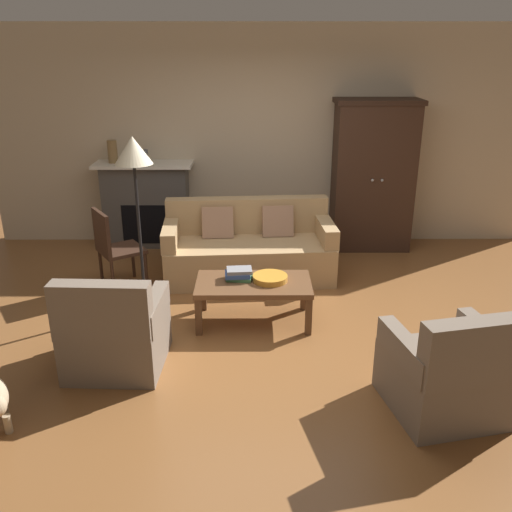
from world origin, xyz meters
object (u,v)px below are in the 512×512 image
object	(u,v)px
coffee_table	(254,287)
mantel_vase_slate	(143,156)
couch	(249,250)
floor_lamp	(134,161)
fireplace	(147,204)
book_stack	(239,274)
armchair_near_left	(115,333)
side_chair_wooden	(113,245)
armoire	(373,176)
armchair_near_right	(448,374)
fruit_bowl	(270,278)
mantel_vase_bronze	(113,152)

from	to	relation	value
coffee_table	mantel_vase_slate	bearing A→B (deg)	122.67
couch	floor_lamp	bearing A→B (deg)	-141.83
fireplace	coffee_table	world-z (taller)	fireplace
book_stack	armchair_near_left	size ratio (longest dim) A/B	0.31
armchair_near_left	side_chair_wooden	distance (m)	1.66
side_chair_wooden	floor_lamp	size ratio (longest dim) A/B	0.51
mantel_vase_slate	couch	bearing A→B (deg)	-37.51
fireplace	book_stack	xyz separation A→B (m)	(1.27, -2.16, -0.09)
floor_lamp	armoire	bearing A→B (deg)	34.39
floor_lamp	coffee_table	bearing A→B (deg)	-16.13
armoire	armchair_near_right	world-z (taller)	armoire
fireplace	book_stack	world-z (taller)	fireplace
fireplace	floor_lamp	xyz separation A→B (m)	(0.29, -1.90, 0.95)
fruit_bowl	floor_lamp	size ratio (longest dim) A/B	0.19
fireplace	book_stack	distance (m)	2.51
coffee_table	armchair_near_left	xyz separation A→B (m)	(-1.14, -0.81, -0.05)
couch	coffee_table	bearing A→B (deg)	-87.26
armchair_near_left	side_chair_wooden	xyz separation A→B (m)	(-0.38, 1.61, 0.20)
couch	book_stack	xyz separation A→B (m)	(-0.09, -1.10, 0.16)
fireplace	floor_lamp	world-z (taller)	floor_lamp
couch	coffee_table	xyz separation A→B (m)	(0.06, -1.16, 0.05)
fireplace	mantel_vase_slate	distance (m)	0.63
mantel_vase_slate	floor_lamp	distance (m)	1.93
armoire	couch	size ratio (longest dim) A/B	0.97
armoire	mantel_vase_slate	bearing A→B (deg)	178.83
fruit_bowl	floor_lamp	distance (m)	1.69
armoire	armchair_near_left	bearing A→B (deg)	-132.25
fireplace	armoire	world-z (taller)	armoire
book_stack	couch	bearing A→B (deg)	85.49
couch	mantel_vase_bronze	size ratio (longest dim) A/B	6.86
couch	armchair_near_right	size ratio (longest dim) A/B	2.16
armoire	armchair_near_left	world-z (taller)	armoire
coffee_table	armchair_near_left	bearing A→B (deg)	-144.78
fireplace	mantel_vase_slate	xyz separation A→B (m)	(0.00, -0.02, 0.63)
couch	armchair_near_right	bearing A→B (deg)	-60.45
armchair_near_right	floor_lamp	xyz separation A→B (m)	(-2.53, 1.74, 1.20)
couch	mantel_vase_slate	bearing A→B (deg)	142.49
armoire	armchair_near_left	distance (m)	4.04
armchair_near_left	floor_lamp	world-z (taller)	floor_lamp
couch	armchair_near_left	size ratio (longest dim) A/B	2.24
fireplace	armoire	distance (m)	2.98
fireplace	armoire	size ratio (longest dim) A/B	0.66
side_chair_wooden	mantel_vase_slate	bearing A→B (deg)	85.52
book_stack	armchair_near_right	size ratio (longest dim) A/B	0.30
mantel_vase_bronze	mantel_vase_slate	xyz separation A→B (m)	(0.38, 0.00, -0.06)
mantel_vase_bronze	side_chair_wooden	world-z (taller)	mantel_vase_bronze
armoire	coffee_table	distance (m)	2.70
fruit_bowl	fireplace	bearing A→B (deg)	125.65
mantel_vase_slate	armchair_near_right	world-z (taller)	mantel_vase_slate
coffee_table	side_chair_wooden	xyz separation A→B (m)	(-1.52, 0.80, 0.15)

